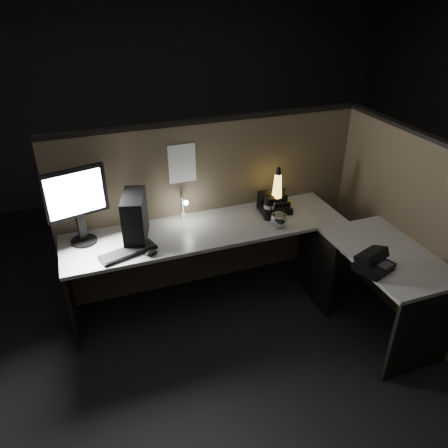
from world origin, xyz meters
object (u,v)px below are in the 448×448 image
object	(u,v)px
monitor	(76,199)
lava_lamp	(277,193)
keyboard	(128,252)
desk_phone	(373,262)
pc_tower	(135,217)

from	to	relation	value
monitor	lava_lamp	world-z (taller)	monitor
keyboard	desk_phone	size ratio (longest dim) A/B	1.46
monitor	desk_phone	world-z (taller)	monitor
keyboard	lava_lamp	world-z (taller)	lava_lamp
keyboard	desk_phone	xyz separation A→B (m)	(1.57, -0.78, 0.04)
keyboard	lava_lamp	xyz separation A→B (m)	(1.33, 0.26, 0.15)
lava_lamp	desk_phone	xyz separation A→B (m)	(0.24, -1.03, -0.11)
pc_tower	lava_lamp	size ratio (longest dim) A/B	0.94
pc_tower	keyboard	xyz separation A→B (m)	(-0.10, -0.19, -0.18)
pc_tower	monitor	distance (m)	0.44
monitor	pc_tower	bearing A→B (deg)	-29.34
keyboard	desk_phone	bearing A→B (deg)	-43.09
desk_phone	keyboard	bearing A→B (deg)	133.98
lava_lamp	keyboard	bearing A→B (deg)	-169.14
pc_tower	lava_lamp	bearing A→B (deg)	18.91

